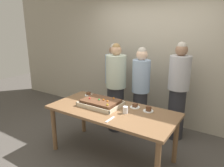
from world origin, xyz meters
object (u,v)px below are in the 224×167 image
at_px(plated_slice_far_left, 148,110).
at_px(sheet_cake, 101,103).
at_px(person_left_edge_reaching, 116,87).
at_px(plated_slice_near_left, 89,94).
at_px(person_green_shirt_behind, 141,90).
at_px(drink_cup_nearest, 125,110).
at_px(plated_slice_near_right, 135,106).
at_px(person_serving_front, 178,91).
at_px(cake_server_utensil, 110,119).
at_px(person_striped_tie_right, 114,82).
at_px(party_table, 112,115).

bearing_deg(plated_slice_far_left, sheet_cake, -165.54).
bearing_deg(person_left_edge_reaching, plated_slice_near_left, -44.75).
relative_size(sheet_cake, plated_slice_near_left, 4.13).
bearing_deg(plated_slice_far_left, person_left_edge_reaching, 148.44).
relative_size(person_green_shirt_behind, person_left_edge_reaching, 0.97).
height_order(plated_slice_far_left, drink_cup_nearest, drink_cup_nearest).
relative_size(plated_slice_near_right, person_serving_front, 0.09).
bearing_deg(person_green_shirt_behind, sheet_cake, 0.02).
height_order(plated_slice_near_right, cake_server_utensil, plated_slice_near_right).
distance_m(person_serving_front, person_striped_tie_right, 1.35).
bearing_deg(plated_slice_near_left, party_table, -24.54).
relative_size(cake_server_utensil, person_striped_tie_right, 0.12).
bearing_deg(person_striped_tie_right, drink_cup_nearest, 16.06).
relative_size(plated_slice_near_left, plated_slice_far_left, 1.00).
relative_size(cake_server_utensil, person_serving_front, 0.12).
bearing_deg(sheet_cake, person_striped_tie_right, 112.56).
bearing_deg(plated_slice_near_left, person_striped_tie_right, 90.43).
distance_m(sheet_cake, person_green_shirt_behind, 0.91).
xyz_separation_m(person_green_shirt_behind, person_left_edge_reaching, (-0.44, -0.14, 0.01)).
height_order(cake_server_utensil, person_green_shirt_behind, person_green_shirt_behind).
relative_size(sheet_cake, cake_server_utensil, 3.10).
bearing_deg(person_left_edge_reaching, person_striped_tie_right, -156.34).
height_order(plated_slice_near_left, person_striped_tie_right, person_striped_tie_right).
relative_size(drink_cup_nearest, person_left_edge_reaching, 0.06).
xyz_separation_m(plated_slice_near_left, person_serving_front, (1.34, 0.78, 0.09)).
xyz_separation_m(plated_slice_near_right, person_left_edge_reaching, (-0.66, 0.52, 0.06)).
relative_size(sheet_cake, person_left_edge_reaching, 0.37).
bearing_deg(drink_cup_nearest, cake_server_utensil, -102.60).
relative_size(plated_slice_far_left, person_left_edge_reaching, 0.09).
xyz_separation_m(plated_slice_near_right, drink_cup_nearest, (-0.02, -0.26, 0.03)).
relative_size(plated_slice_near_right, cake_server_utensil, 0.75).
bearing_deg(person_serving_front, person_green_shirt_behind, -33.24).
xyz_separation_m(plated_slice_near_left, plated_slice_far_left, (1.17, -0.09, 0.01)).
distance_m(plated_slice_near_left, cake_server_utensil, 1.05).
bearing_deg(plated_slice_far_left, plated_slice_near_left, 175.79).
height_order(plated_slice_far_left, person_serving_front, person_serving_front).
height_order(plated_slice_near_right, plated_slice_far_left, plated_slice_far_left).
height_order(plated_slice_near_left, person_left_edge_reaching, person_left_edge_reaching).
distance_m(plated_slice_near_left, plated_slice_near_right, 0.94).
xyz_separation_m(plated_slice_far_left, cake_server_utensil, (-0.31, -0.53, -0.02)).
distance_m(cake_server_utensil, person_left_edge_reaching, 1.22).
height_order(drink_cup_nearest, person_green_shirt_behind, person_green_shirt_behind).
bearing_deg(plated_slice_near_left, person_left_edge_reaching, 58.66).
height_order(sheet_cake, plated_slice_far_left, sheet_cake).
relative_size(party_table, sheet_cake, 3.08).
distance_m(cake_server_utensil, person_green_shirt_behind, 1.22).
xyz_separation_m(plated_slice_near_left, cake_server_utensil, (0.85, -0.61, -0.01)).
height_order(sheet_cake, plated_slice_near_left, sheet_cake).
bearing_deg(party_table, person_green_shirt_behind, 87.83).
bearing_deg(plated_slice_far_left, person_serving_front, 79.04).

